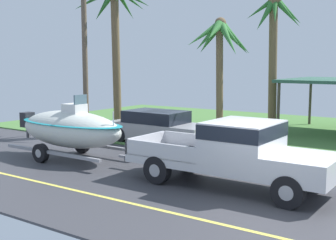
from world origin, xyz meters
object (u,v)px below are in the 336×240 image
at_px(utility_pole, 85,41).
at_px(palm_tree_far_left, 274,33).
at_px(parked_sedan_near, 159,128).
at_px(boat_on_trailer, 70,129).
at_px(pickup_truck_towing, 242,151).
at_px(palm_tree_near_right, 221,44).
at_px(palm_tree_far_right, 115,21).

bearing_deg(utility_pole, palm_tree_far_left, 39.06).
height_order(parked_sedan_near, palm_tree_far_left, palm_tree_far_left).
relative_size(parked_sedan_near, palm_tree_far_left, 0.68).
relative_size(boat_on_trailer, utility_pole, 0.68).
height_order(palm_tree_far_left, utility_pole, utility_pole).
distance_m(pickup_truck_towing, palm_tree_near_right, 8.43).
bearing_deg(palm_tree_far_left, pickup_truck_towing, -72.95).
bearing_deg(palm_tree_far_left, parked_sedan_near, -121.03).
bearing_deg(utility_pole, pickup_truck_towing, -21.33).
xyz_separation_m(palm_tree_far_right, utility_pole, (-0.54, -1.46, -0.96)).
relative_size(pickup_truck_towing, utility_pole, 0.72).
xyz_separation_m(pickup_truck_towing, utility_pole, (-9.63, 3.76, 3.31)).
xyz_separation_m(pickup_truck_towing, parked_sedan_near, (-5.84, 4.28, -0.36)).
xyz_separation_m(palm_tree_far_left, utility_pole, (-6.79, -5.51, -0.43)).
bearing_deg(utility_pole, parked_sedan_near, 7.77).
height_order(pickup_truck_towing, boat_on_trailer, boat_on_trailer).
relative_size(palm_tree_near_right, utility_pole, 0.64).
bearing_deg(palm_tree_near_right, palm_tree_far_right, -164.35).
relative_size(pickup_truck_towing, palm_tree_near_right, 1.13).
height_order(palm_tree_far_left, palm_tree_far_right, palm_tree_far_right).
bearing_deg(boat_on_trailer, palm_tree_near_right, 69.61).
distance_m(pickup_truck_towing, palm_tree_far_right, 11.32).
xyz_separation_m(boat_on_trailer, palm_tree_far_left, (3.81, 9.27, 3.69)).
xyz_separation_m(parked_sedan_near, utility_pole, (-3.78, -0.52, 3.68)).
bearing_deg(utility_pole, palm_tree_far_right, 69.58).
bearing_deg(palm_tree_far_right, palm_tree_near_right, 15.65).
relative_size(parked_sedan_near, palm_tree_far_right, 0.63).
bearing_deg(pickup_truck_towing, parked_sedan_near, 143.81).
distance_m(parked_sedan_near, palm_tree_far_left, 7.13).
bearing_deg(palm_tree_far_left, palm_tree_near_right, -116.86).
bearing_deg(palm_tree_near_right, utility_pole, -152.49).
relative_size(palm_tree_far_left, utility_pole, 0.79).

